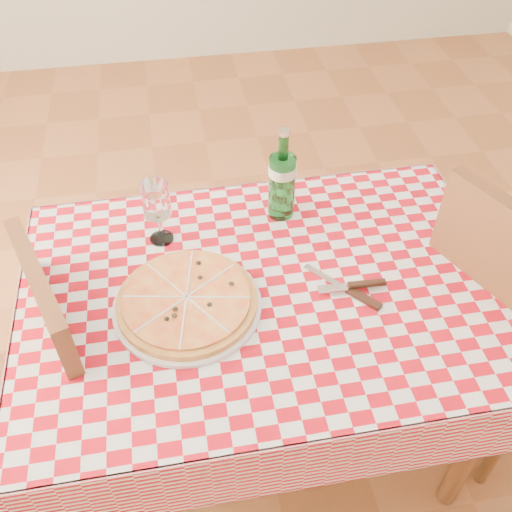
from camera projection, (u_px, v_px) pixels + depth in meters
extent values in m
plane|color=#9E5A33|center=(264.00, 429.00, 2.04)|extent=(6.00, 6.00, 0.00)
cube|color=brown|center=(267.00, 294.00, 1.53)|extent=(1.20, 0.80, 0.04)
cylinder|color=brown|center=(87.00, 512.00, 1.49)|extent=(0.06, 0.06, 0.71)
cylinder|color=brown|center=(474.00, 445.00, 1.62)|extent=(0.06, 0.06, 0.71)
cylinder|color=brown|center=(94.00, 314.00, 1.96)|extent=(0.06, 0.06, 0.71)
cylinder|color=brown|center=(392.00, 274.00, 2.10)|extent=(0.06, 0.06, 0.71)
cube|color=#B20A18|center=(267.00, 288.00, 1.51)|extent=(1.30, 0.90, 0.01)
cylinder|color=brown|center=(501.00, 444.00, 1.75)|extent=(0.04, 0.04, 0.47)
cylinder|color=brown|center=(411.00, 355.00, 1.99)|extent=(0.04, 0.04, 0.47)
cylinder|color=brown|center=(488.00, 308.00, 2.14)|extent=(0.04, 0.04, 0.47)
cube|color=brown|center=(499.00, 290.00, 1.49)|extent=(0.22, 0.44, 0.50)
cube|color=brown|center=(12.00, 414.00, 1.59)|extent=(0.54, 0.54, 0.04)
cylinder|color=brown|center=(74.00, 384.00, 1.93)|extent=(0.04, 0.04, 0.43)
cylinder|color=brown|center=(111.00, 474.00, 1.70)|extent=(0.04, 0.04, 0.43)
cube|color=brown|center=(57.00, 331.00, 1.48)|extent=(0.18, 0.41, 0.46)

